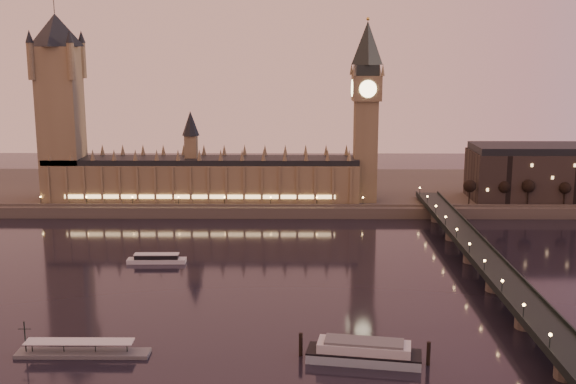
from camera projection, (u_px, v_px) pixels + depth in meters
name	position (u px, v px, depth m)	size (l,w,h in m)	color
ground	(263.00, 275.00, 302.41)	(700.00, 700.00, 0.00)	black
far_embankment	(320.00, 191.00, 463.28)	(560.00, 130.00, 6.00)	#423D35
palace_of_westminster	(202.00, 174.00, 416.96)	(180.00, 26.62, 52.00)	brown
victoria_tower	(60.00, 97.00, 408.79)	(31.68, 31.68, 118.00)	brown
big_ben	(366.00, 101.00, 407.84)	(17.68, 17.68, 104.00)	brown
westminster_bridge	(482.00, 263.00, 300.63)	(13.20, 260.00, 15.30)	black
bare_tree_0	(471.00, 188.00, 405.23)	(6.48, 6.48, 13.17)	black
bare_tree_1	(501.00, 188.00, 405.10)	(6.48, 6.48, 13.17)	black
bare_tree_2	(531.00, 188.00, 404.98)	(6.48, 6.48, 13.17)	black
bare_tree_3	(561.00, 188.00, 404.85)	(6.48, 6.48, 13.17)	black
cruise_boat_a	(157.00, 259.00, 319.35)	(25.97, 6.12, 4.14)	silver
moored_barge	(364.00, 352.00, 218.98)	(39.52, 15.33, 7.34)	#8AA2B0
pontoon_pier	(82.00, 352.00, 223.97)	(41.36, 6.89, 11.03)	#595B5E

